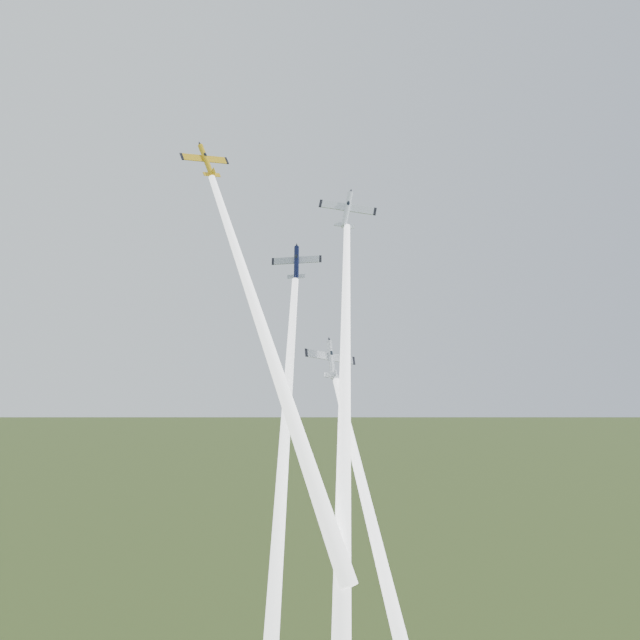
{
  "coord_description": "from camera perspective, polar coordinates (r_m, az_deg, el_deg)",
  "views": [
    {
      "loc": [
        -39.22,
        -107.6,
        88.4
      ],
      "look_at": [
        0.0,
        -6.0,
        92.0
      ],
      "focal_mm": 45.0,
      "sensor_mm": 36.0,
      "label": 1
    }
  ],
  "objects": [
    {
      "name": "plane_yellow",
      "position": [
        119.24,
        -8.1,
        11.16
      ],
      "size": [
        8.94,
        6.75,
        7.42
      ],
      "primitive_type": null,
      "rotation": [
        1.01,
        -0.05,
        0.26
      ],
      "color": "gold"
    },
    {
      "name": "smoke_trail_yellow",
      "position": [
        100.9,
        -3.51,
        -2.41
      ],
      "size": [
        10.64,
        33.09,
        51.38
      ],
      "primitive_type": null,
      "rotation": [
        -0.56,
        0.0,
        0.26
      ],
      "color": "white"
    },
    {
      "name": "plane_navy",
      "position": [
        118.14,
        -1.69,
        4.13
      ],
      "size": [
        8.53,
        7.7,
        7.19
      ],
      "primitive_type": null,
      "rotation": [
        1.01,
        -0.05,
        -0.44
      ],
      "color": "black"
    },
    {
      "name": "smoke_trail_navy",
      "position": [
        98.65,
        -2.93,
        -14.28
      ],
      "size": [
        19.22,
        38.01,
        62.86
      ],
      "primitive_type": null,
      "rotation": [
        -0.56,
        0.0,
        -0.44
      ],
      "color": "white"
    },
    {
      "name": "plane_silver_right",
      "position": [
        120.85,
        1.95,
        7.85
      ],
      "size": [
        11.1,
        8.33,
        9.25
      ],
      "primitive_type": null,
      "rotation": [
        1.01,
        0.16,
        -0.42
      ],
      "color": "silver"
    },
    {
      "name": "smoke_trail_silver_right",
      "position": [
        101.94,
        1.76,
        -5.86
      ],
      "size": [
        15.63,
        31.2,
        50.76
      ],
      "primitive_type": null,
      "rotation": [
        -0.56,
        0.0,
        -0.42
      ],
      "color": "white"
    },
    {
      "name": "plane_silver_low",
      "position": [
        108.02,
        0.79,
        -2.82
      ],
      "size": [
        8.34,
        5.11,
        7.93
      ],
      "primitive_type": null,
      "rotation": [
        1.01,
        0.16,
        0.02
      ],
      "color": "#AFB5BE"
    },
    {
      "name": "smoke_trail_silver_low",
      "position": [
        97.22,
        4.79,
        -18.27
      ],
      "size": [
        2.88,
        30.98,
        47.11
      ],
      "primitive_type": null,
      "rotation": [
        -0.56,
        0.0,
        0.02
      ],
      "color": "white"
    }
  ]
}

